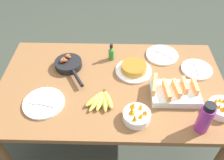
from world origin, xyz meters
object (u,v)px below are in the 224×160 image
Objects in this scene: frittata_plate_center at (134,69)px; fruit_bowl_citrus at (222,108)px; hot_sauce_bottle at (111,53)px; skillet at (69,64)px; empty_plate_far_right at (162,55)px; empty_plate_near_front at (44,103)px; water_bottle at (205,118)px; banana_bunch at (101,100)px; fruit_bowl_mango at (137,115)px; melon_tray at (174,92)px; empty_plate_far_left at (197,69)px.

frittata_plate_center is 0.62m from fruit_bowl_citrus.
skillet is at bearing -161.51° from hot_sauce_bottle.
empty_plate_far_right is 0.61m from fruit_bowl_citrus.
water_bottle is (0.95, -0.16, 0.09)m from empty_plate_near_front.
frittata_plate_center is at bearing 53.41° from banana_bunch.
fruit_bowl_mango reaches higher than banana_bunch.
water_bottle is at bearing 29.41° from skillet.
melon_tray is 0.77m from skillet.
frittata_plate_center reaches higher than empty_plate_far_right.
frittata_plate_center is at bearing 145.91° from fruit_bowl_citrus.
empty_plate_far_right is (0.44, 0.48, -0.01)m from banana_bunch.
empty_plate_far_right is at bearing 39.22° from frittata_plate_center.
skillet is 0.93m from empty_plate_far_left.
water_bottle reaches higher than banana_bunch.
frittata_plate_center is 0.66m from empty_plate_near_front.
hot_sauce_bottle is at bearing 138.66° from melon_tray.
fruit_bowl_mango is at bearing -142.75° from melon_tray.
hot_sauce_bottle is at bearing 83.22° from banana_bunch.
water_bottle is (0.11, -0.25, 0.07)m from melon_tray.
banana_bunch reaches higher than empty_plate_far_right.
banana_bunch is at bearing -154.82° from empty_plate_far_left.
melon_tray reaches higher than empty_plate_far_left.
empty_plate_near_front is at bearing -161.85° from empty_plate_far_left.
empty_plate_near_front is 1.56× the size of fruit_bowl_citrus.
fruit_bowl_mango is 0.98× the size of fruit_bowl_citrus.
melon_tray is 0.41m from empty_plate_far_right.
fruit_bowl_mango is at bearing -135.93° from empty_plate_far_left.
frittata_plate_center is 1.17× the size of empty_plate_far_left.
fruit_bowl_citrus is (0.27, -0.12, 0.00)m from melon_tray.
melon_tray is at bearing 155.07° from fruit_bowl_citrus.
water_bottle is at bearing -52.53° from frittata_plate_center.
water_bottle is (-0.15, -0.13, 0.06)m from fruit_bowl_citrus.
fruit_bowl_mango is at bearing -73.63° from hot_sauce_bottle.
fruit_bowl_mango is at bearing 170.89° from water_bottle.
empty_plate_far_left is 1.33× the size of fruit_bowl_citrus.
water_bottle is at bearing -65.52° from melon_tray.
banana_bunch is 0.75m from empty_plate_far_left.
hot_sauce_bottle reaches higher than melon_tray.
empty_plate_near_front is (-0.83, -0.09, -0.03)m from melon_tray.
melon_tray is at bearing -129.32° from empty_plate_far_left.
skillet reaches higher than empty_plate_near_front.
banana_bunch is 0.65m from empty_plate_far_right.
empty_plate_near_front is at bearing -176.32° from banana_bunch.
frittata_plate_center is at bearing -40.30° from hot_sauce_bottle.
water_bottle is at bearing -49.31° from hot_sauce_bottle.
frittata_plate_center is at bearing -176.71° from empty_plate_far_left.
water_bottle is (0.58, -0.19, 0.08)m from banana_bunch.
melon_tray is 0.34m from frittata_plate_center.
fruit_bowl_mango is at bearing -10.19° from empty_plate_near_front.
fruit_bowl_citrus is (0.29, -0.54, 0.03)m from empty_plate_far_right.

